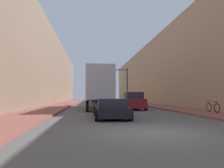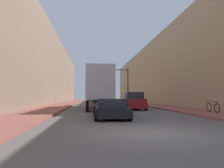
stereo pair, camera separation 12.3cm
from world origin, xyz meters
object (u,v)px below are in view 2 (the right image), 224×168
(sedan_car, at_px, (110,109))
(traffic_signal_gantry, at_px, (118,79))
(parked_bicycle, at_px, (213,107))
(semi_truck, at_px, (98,88))
(suv_car, at_px, (133,101))

(sedan_car, height_order, traffic_signal_gantry, traffic_signal_gantry)
(parked_bicycle, bearing_deg, semi_truck, 133.67)
(sedan_car, height_order, suv_car, suv_car)
(parked_bicycle, bearing_deg, sedan_car, -165.84)
(parked_bicycle, bearing_deg, traffic_signal_gantry, 99.43)
(semi_truck, relative_size, suv_car, 2.84)
(semi_truck, distance_m, parked_bicycle, 12.46)
(sedan_car, relative_size, suv_car, 0.99)
(semi_truck, bearing_deg, parked_bicycle, -46.33)
(semi_truck, distance_m, traffic_signal_gantry, 16.90)
(traffic_signal_gantry, bearing_deg, sedan_car, -98.22)
(traffic_signal_gantry, bearing_deg, suv_car, -92.35)
(sedan_car, height_order, parked_bicycle, sedan_car)
(sedan_car, bearing_deg, traffic_signal_gantry, 81.78)
(sedan_car, distance_m, traffic_signal_gantry, 27.70)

